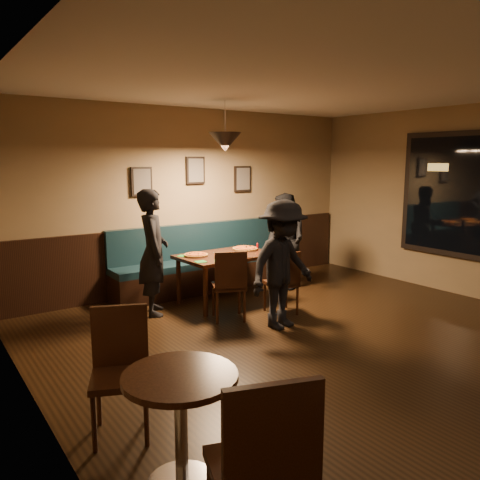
{
  "coord_description": "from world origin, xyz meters",
  "views": [
    {
      "loc": [
        -3.74,
        -3.05,
        2.0
      ],
      "look_at": [
        -0.12,
        2.1,
        0.95
      ],
      "focal_mm": 35.7,
      "sensor_mm": 36.0,
      "label": 1
    }
  ],
  "objects_px": {
    "chair_near_left": "(229,284)",
    "tabasco_bottle": "(257,246)",
    "booth_bench": "(205,258)",
    "cafe_table": "(181,431)",
    "soda_glass": "(273,248)",
    "cafe_chair_far": "(120,375)",
    "dining_table": "(226,278)",
    "cafe_chair_near": "(258,465)",
    "diner_right": "(285,241)",
    "chair_near_right": "(281,282)",
    "diner_left": "(153,252)",
    "diner_front": "(282,265)"
  },
  "relations": [
    {
      "from": "chair_near_left",
      "to": "tabasco_bottle",
      "type": "height_order",
      "value": "chair_near_left"
    },
    {
      "from": "booth_bench",
      "to": "cafe_table",
      "type": "height_order",
      "value": "booth_bench"
    },
    {
      "from": "soda_glass",
      "to": "cafe_chair_far",
      "type": "height_order",
      "value": "cafe_chair_far"
    },
    {
      "from": "dining_table",
      "to": "tabasco_bottle",
      "type": "distance_m",
      "value": 0.69
    },
    {
      "from": "cafe_chair_far",
      "to": "cafe_chair_near",
      "type": "xyz_separation_m",
      "value": [
        0.14,
        -1.46,
        0.06
      ]
    },
    {
      "from": "diner_right",
      "to": "soda_glass",
      "type": "relative_size",
      "value": 10.85
    },
    {
      "from": "chair_near_left",
      "to": "chair_near_right",
      "type": "xyz_separation_m",
      "value": [
        0.7,
        -0.2,
        -0.03
      ]
    },
    {
      "from": "chair_near_right",
      "to": "diner_right",
      "type": "bearing_deg",
      "value": 61.4
    },
    {
      "from": "booth_bench",
      "to": "chair_near_left",
      "type": "relative_size",
      "value": 3.32
    },
    {
      "from": "cafe_table",
      "to": "diner_right",
      "type": "bearing_deg",
      "value": 42.03
    },
    {
      "from": "chair_near_right",
      "to": "diner_left",
      "type": "bearing_deg",
      "value": 159.54
    },
    {
      "from": "diner_left",
      "to": "diner_front",
      "type": "xyz_separation_m",
      "value": [
        1.03,
        -1.38,
        -0.05
      ]
    },
    {
      "from": "cafe_table",
      "to": "cafe_chair_near",
      "type": "relative_size",
      "value": 0.71
    },
    {
      "from": "diner_left",
      "to": "cafe_chair_near",
      "type": "height_order",
      "value": "diner_left"
    },
    {
      "from": "diner_left",
      "to": "chair_near_left",
      "type": "bearing_deg",
      "value": -115.41
    },
    {
      "from": "cafe_chair_near",
      "to": "diner_left",
      "type": "bearing_deg",
      "value": 91.15
    },
    {
      "from": "booth_bench",
      "to": "cafe_table",
      "type": "xyz_separation_m",
      "value": [
        -2.49,
        -3.85,
        -0.13
      ]
    },
    {
      "from": "chair_near_left",
      "to": "chair_near_right",
      "type": "distance_m",
      "value": 0.73
    },
    {
      "from": "chair_near_left",
      "to": "diner_front",
      "type": "bearing_deg",
      "value": -36.21
    },
    {
      "from": "booth_bench",
      "to": "cafe_table",
      "type": "bearing_deg",
      "value": -122.91
    },
    {
      "from": "diner_right",
      "to": "tabasco_bottle",
      "type": "distance_m",
      "value": 0.65
    },
    {
      "from": "tabasco_bottle",
      "to": "cafe_table",
      "type": "height_order",
      "value": "tabasco_bottle"
    },
    {
      "from": "chair_near_right",
      "to": "diner_right",
      "type": "distance_m",
      "value": 1.32
    },
    {
      "from": "dining_table",
      "to": "cafe_chair_near",
      "type": "height_order",
      "value": "cafe_chair_near"
    },
    {
      "from": "chair_near_left",
      "to": "dining_table",
      "type": "bearing_deg",
      "value": 83.43
    },
    {
      "from": "diner_right",
      "to": "tabasco_bottle",
      "type": "height_order",
      "value": "diner_right"
    },
    {
      "from": "dining_table",
      "to": "diner_front",
      "type": "height_order",
      "value": "diner_front"
    },
    {
      "from": "soda_glass",
      "to": "tabasco_bottle",
      "type": "xyz_separation_m",
      "value": [
        -0.03,
        0.32,
        -0.01
      ]
    },
    {
      "from": "cafe_chair_far",
      "to": "chair_near_right",
      "type": "bearing_deg",
      "value": -127.53
    },
    {
      "from": "booth_bench",
      "to": "diner_front",
      "type": "relative_size",
      "value": 1.94
    },
    {
      "from": "soda_glass",
      "to": "cafe_chair_near",
      "type": "xyz_separation_m",
      "value": [
        -2.91,
        -3.48,
        -0.24
      ]
    },
    {
      "from": "soda_glass",
      "to": "cafe_table",
      "type": "xyz_separation_m",
      "value": [
        -2.96,
        -2.78,
        -0.4
      ]
    },
    {
      "from": "booth_bench",
      "to": "chair_near_left",
      "type": "xyz_separation_m",
      "value": [
        -0.49,
        -1.37,
        -0.05
      ]
    },
    {
      "from": "chair_near_right",
      "to": "cafe_chair_near",
      "type": "height_order",
      "value": "cafe_chair_near"
    },
    {
      "from": "booth_bench",
      "to": "soda_glass",
      "type": "bearing_deg",
      "value": -66.31
    },
    {
      "from": "dining_table",
      "to": "cafe_chair_far",
      "type": "relative_size",
      "value": 1.39
    },
    {
      "from": "cafe_chair_far",
      "to": "chair_near_left",
      "type": "bearing_deg",
      "value": -116.75
    },
    {
      "from": "booth_bench",
      "to": "soda_glass",
      "type": "distance_m",
      "value": 1.2
    },
    {
      "from": "soda_glass",
      "to": "tabasco_bottle",
      "type": "height_order",
      "value": "soda_glass"
    },
    {
      "from": "dining_table",
      "to": "soda_glass",
      "type": "xyz_separation_m",
      "value": [
        0.59,
        -0.32,
        0.42
      ]
    },
    {
      "from": "cafe_table",
      "to": "tabasco_bottle",
      "type": "bearing_deg",
      "value": 46.56
    },
    {
      "from": "chair_near_right",
      "to": "soda_glass",
      "type": "relative_size",
      "value": 6.13
    },
    {
      "from": "soda_glass",
      "to": "cafe_chair_near",
      "type": "distance_m",
      "value": 4.55
    },
    {
      "from": "booth_bench",
      "to": "soda_glass",
      "type": "relative_size",
      "value": 21.7
    },
    {
      "from": "soda_glass",
      "to": "cafe_chair_far",
      "type": "distance_m",
      "value": 3.68
    },
    {
      "from": "booth_bench",
      "to": "dining_table",
      "type": "height_order",
      "value": "booth_bench"
    },
    {
      "from": "chair_near_right",
      "to": "soda_glass",
      "type": "distance_m",
      "value": 0.65
    },
    {
      "from": "cafe_chair_near",
      "to": "diner_front",
      "type": "bearing_deg",
      "value": 67.08
    },
    {
      "from": "dining_table",
      "to": "diner_front",
      "type": "distance_m",
      "value": 1.32
    },
    {
      "from": "dining_table",
      "to": "cafe_table",
      "type": "distance_m",
      "value": 3.91
    }
  ]
}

